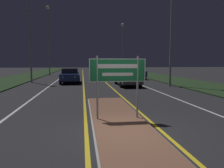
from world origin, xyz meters
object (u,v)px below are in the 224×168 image
streetlight_left_far (48,30)px  car_receding_3 (119,69)px  streetlight_right_far (123,39)px  car_receding_1 (136,73)px  streetlight_left_near (29,20)px  car_approaching_0 (70,75)px  streetlight_right_near (171,23)px  car_receding_0 (127,78)px  highway_sign (118,74)px  car_receding_2 (104,70)px

streetlight_left_far → car_receding_3: streetlight_left_far is taller
streetlight_right_far → car_receding_1: (-0.83, -13.85, -5.71)m
streetlight_left_near → streetlight_right_far: streetlight_left_near is taller
car_receding_1 → car_receding_3: size_ratio=0.97×
car_receding_3 → car_approaching_0: size_ratio=1.12×
car_approaching_0 → streetlight_right_far: bearing=64.4°
streetlight_left_far → car_approaching_0: (3.91, -12.93, -6.25)m
streetlight_left_far → streetlight_right_near: (12.78, -17.41, -1.57)m
car_receding_0 → car_receding_3: bearing=82.2°
highway_sign → streetlight_right_near: streetlight_right_near is taller
streetlight_left_near → car_receding_3: size_ratio=1.98×
highway_sign → streetlight_left_far: (-6.41, 27.91, 5.30)m
streetlight_left_near → car_receding_2: bearing=54.2°
streetlight_left_far → streetlight_right_far: (12.81, 5.64, -0.53)m
car_receding_0 → car_receding_3: size_ratio=1.01×
car_receding_1 → streetlight_left_far: bearing=145.6°
highway_sign → car_receding_1: highway_sign is taller
streetlight_left_far → streetlight_right_far: bearing=23.8°
streetlight_left_far → streetlight_right_near: 21.66m
car_receding_1 → car_approaching_0: 9.35m
streetlight_left_near → car_approaching_0: 6.99m
streetlight_right_far → car_approaching_0: streetlight_right_far is taller
car_receding_3 → streetlight_right_near: bearing=-89.3°
car_receding_2 → car_receding_1: bearing=-70.0°
car_receding_2 → car_receding_3: size_ratio=0.93×
highway_sign → car_approaching_0: bearing=99.5°
streetlight_right_far → streetlight_right_near: bearing=-90.1°
car_receding_2 → streetlight_right_far: bearing=51.9°
car_receding_2 → streetlight_right_near: bearing=-77.5°
car_receding_0 → car_approaching_0: (-5.30, 3.31, 0.07)m
streetlight_left_far → car_receding_0: (9.21, -16.24, -6.32)m
car_receding_2 → car_approaching_0: bearing=-110.0°
streetlight_left_far → car_receding_3: (12.48, 7.59, -6.30)m
streetlight_right_near → car_receding_1: streetlight_right_near is taller
highway_sign → car_receding_0: 12.05m
car_receding_1 → highway_sign: bearing=-105.8°
car_receding_1 → car_approaching_0: (-8.07, -4.72, -0.00)m
streetlight_left_near → car_approaching_0: (4.06, -1.04, -5.60)m
streetlight_left_near → streetlight_left_far: streetlight_left_far is taller
highway_sign → streetlight_right_near: 12.84m
streetlight_right_far → car_receding_0: bearing=-99.3°
highway_sign → car_approaching_0: highway_sign is taller
streetlight_right_near → car_receding_1: size_ratio=1.95×
streetlight_right_far → car_receding_1: size_ratio=2.02×
streetlight_left_far → car_receding_1: streetlight_left_far is taller
car_approaching_0 → highway_sign: bearing=-80.5°
highway_sign → car_receding_1: size_ratio=0.49×
highway_sign → car_receding_0: bearing=76.5°
car_receding_0 → car_approaching_0: bearing=148.1°
streetlight_left_near → car_receding_1: size_ratio=2.03×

